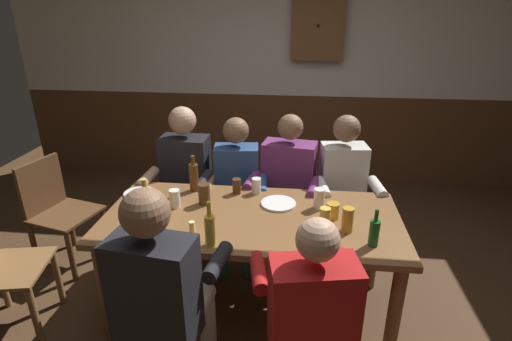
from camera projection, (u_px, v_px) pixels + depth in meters
The scene contains 28 objects.
ground_plane at pixel (251, 312), 2.79m from camera, with size 7.30×7.30×0.00m, color #4C331E.
back_wall_upper at pixel (278, 23), 4.33m from camera, with size 6.09×0.12×1.55m, color silver.
back_wall_wainscot at pixel (276, 137), 4.83m from camera, with size 6.09×0.12×1.04m, color brown.
dining_table at pixel (252, 230), 2.57m from camera, with size 1.88×0.87×0.75m.
person_0 at pixel (184, 178), 3.23m from camera, with size 0.53×0.53×1.27m.
person_1 at pixel (236, 186), 3.19m from camera, with size 0.52×0.54×1.19m.
person_2 at pixel (287, 184), 3.15m from camera, with size 0.59×0.57×1.23m.
person_3 at pixel (344, 188), 3.10m from camera, with size 0.52×0.55×1.24m.
person_4 at pixel (162, 287), 1.97m from camera, with size 0.58×0.57×1.27m.
person_5 at pixel (309, 306), 1.93m from camera, with size 0.58×0.59×1.17m.
chair_empty_near_left at pixel (57, 209), 3.19m from camera, with size 0.54×0.54×0.88m.
table_candle at pixel (192, 228), 2.32m from camera, with size 0.04×0.04×0.08m, color #F9E08C.
plate_0 at pixel (278, 204), 2.67m from camera, with size 0.23×0.23×0.01m, color white.
plate_1 at pixel (139, 193), 2.82m from camera, with size 0.22×0.22×0.01m, color white.
bottle_0 at pixel (147, 206), 2.39m from camera, with size 0.06×0.06×0.30m.
bottle_1 at pixel (374, 232), 2.19m from camera, with size 0.06×0.06×0.22m.
bottle_2 at pixel (210, 229), 2.18m from camera, with size 0.06×0.06×0.27m.
bottle_3 at pixel (194, 177), 2.84m from camera, with size 0.06×0.06×0.27m.
pint_glass_0 at pixel (256, 186), 2.82m from camera, with size 0.07×0.07×0.11m, color white.
pint_glass_1 at pixel (149, 227), 2.28m from camera, with size 0.07×0.07×0.13m, color white.
pint_glass_2 at pixel (325, 219), 2.36m from camera, with size 0.06×0.06×0.14m, color #E5C64C.
pint_glass_3 at pixel (237, 186), 2.81m from camera, with size 0.06×0.06×0.11m, color #4C2D19.
pint_glass_4 at pixel (333, 211), 2.49m from camera, with size 0.08×0.08×0.10m, color gold.
pint_glass_5 at pixel (204, 194), 2.66m from camera, with size 0.08×0.08×0.14m, color #4C2D19.
pint_glass_6 at pixel (348, 220), 2.33m from camera, with size 0.07×0.07×0.15m, color gold.
pint_glass_7 at pixel (175, 199), 2.62m from camera, with size 0.07×0.07×0.12m, color white.
pint_glass_8 at pixel (319, 199), 2.60m from camera, with size 0.07×0.07×0.14m, color white.
wall_dart_cabinet at pixel (318, 26), 4.17m from camera, with size 0.56×0.15×0.70m.
Camera 1 is at (0.28, -2.18, 1.99)m, focal length 27.88 mm.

